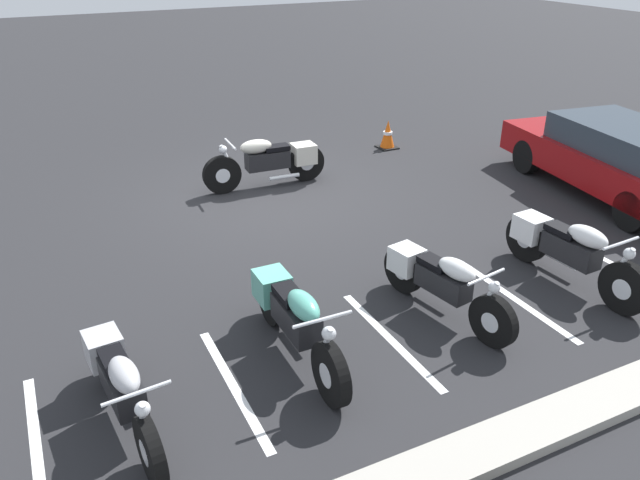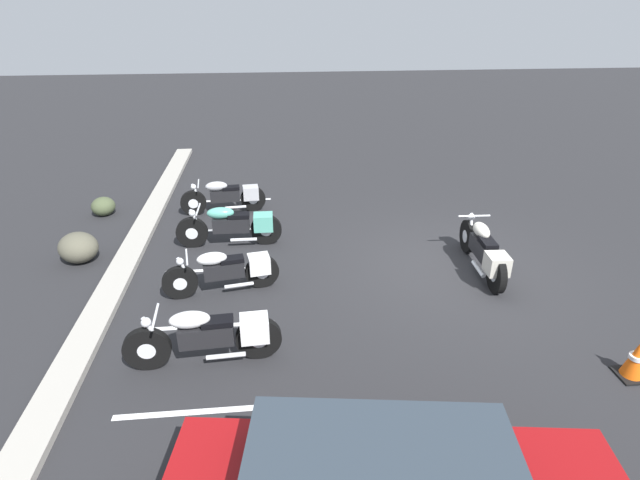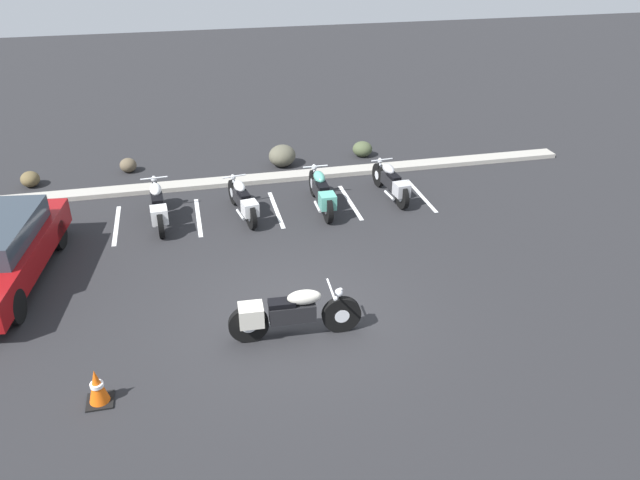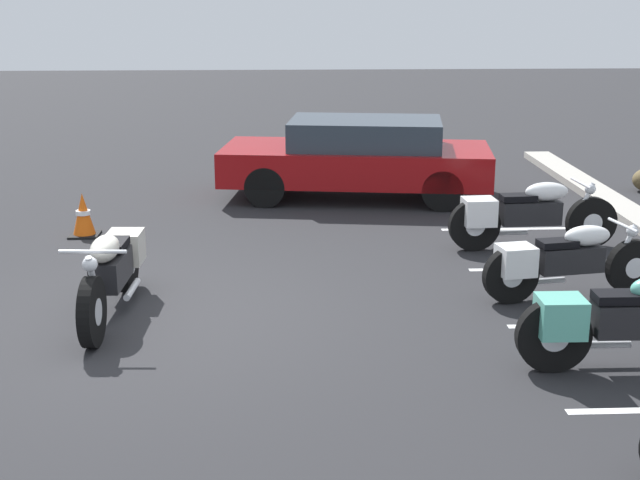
% 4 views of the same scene
% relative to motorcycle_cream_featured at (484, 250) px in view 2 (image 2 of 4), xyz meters
% --- Properties ---
extents(ground, '(60.00, 60.00, 0.00)m').
position_rel_motorcycle_cream_featured_xyz_m(ground, '(0.26, 0.57, -0.48)').
color(ground, '#262628').
extents(motorcycle_cream_featured, '(2.31, 0.65, 0.91)m').
position_rel_motorcycle_cream_featured_xyz_m(motorcycle_cream_featured, '(0.00, 0.00, 0.00)').
color(motorcycle_cream_featured, black).
rests_on(motorcycle_cream_featured, ground).
extents(parked_bike_0, '(0.63, 2.26, 0.89)m').
position_rel_motorcycle_cream_featured_xyz_m(parked_bike_0, '(-2.18, 4.95, -0.01)').
color(parked_bike_0, black).
rests_on(parked_bike_0, ground).
extents(parked_bike_1, '(0.70, 2.07, 0.82)m').
position_rel_motorcycle_cream_featured_xyz_m(parked_bike_1, '(-0.21, 4.86, -0.05)').
color(parked_bike_1, black).
rests_on(parked_bike_1, ground).
extents(parked_bike_2, '(0.63, 2.24, 0.88)m').
position_rel_motorcycle_cream_featured_xyz_m(parked_bike_2, '(1.70, 4.83, -0.01)').
color(parked_bike_2, black).
rests_on(parked_bike_2, ground).
extents(parked_bike_3, '(0.59, 2.08, 0.82)m').
position_rel_motorcycle_cream_featured_xyz_m(parked_bike_3, '(3.59, 5.10, -0.05)').
color(parked_bike_3, black).
rests_on(parked_bike_3, ground).
extents(concrete_curb, '(18.00, 0.50, 0.12)m').
position_rel_motorcycle_cream_featured_xyz_m(concrete_curb, '(0.26, 6.98, -0.42)').
color(concrete_curb, '#A8A399').
rests_on(concrete_curb, ground).
extents(landscape_rock_0, '(0.74, 0.72, 0.45)m').
position_rel_motorcycle_cream_featured_xyz_m(landscape_rock_0, '(3.72, 8.15, -0.26)').
color(landscape_rock_0, '#485236').
rests_on(landscape_rock_0, ground).
extents(landscape_rock_1, '(1.10, 1.10, 0.61)m').
position_rel_motorcycle_cream_featured_xyz_m(landscape_rock_1, '(1.27, 7.94, -0.18)').
color(landscape_rock_1, '#575545').
rests_on(landscape_rock_1, ground).
extents(traffic_cone, '(0.40, 0.40, 0.61)m').
position_rel_motorcycle_cream_featured_xyz_m(traffic_cone, '(-3.09, -0.96, -0.20)').
color(traffic_cone, black).
rests_on(traffic_cone, ground).
extents(stall_line_0, '(0.10, 2.10, 0.00)m').
position_rel_motorcycle_cream_featured_xyz_m(stall_line_0, '(-3.18, 5.10, -0.48)').
color(stall_line_0, white).
rests_on(stall_line_0, ground).
extents(stall_line_1, '(0.10, 2.10, 0.00)m').
position_rel_motorcycle_cream_featured_xyz_m(stall_line_1, '(-1.28, 5.10, -0.48)').
color(stall_line_1, white).
rests_on(stall_line_1, ground).
extents(stall_line_2, '(0.10, 2.10, 0.00)m').
position_rel_motorcycle_cream_featured_xyz_m(stall_line_2, '(0.62, 5.10, -0.48)').
color(stall_line_2, white).
rests_on(stall_line_2, ground).
extents(stall_line_3, '(0.10, 2.10, 0.00)m').
position_rel_motorcycle_cream_featured_xyz_m(stall_line_3, '(2.51, 5.10, -0.48)').
color(stall_line_3, white).
rests_on(stall_line_3, ground).
extents(stall_line_4, '(0.10, 2.10, 0.00)m').
position_rel_motorcycle_cream_featured_xyz_m(stall_line_4, '(4.41, 5.10, -0.48)').
color(stall_line_4, white).
rests_on(stall_line_4, ground).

